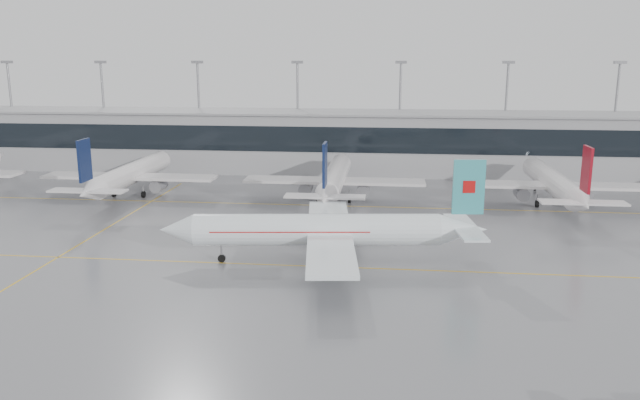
# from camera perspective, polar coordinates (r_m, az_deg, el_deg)

# --- Properties ---
(ground) EXTENTS (320.00, 320.00, 0.00)m
(ground) POSITION_cam_1_polar(r_m,az_deg,el_deg) (71.21, -1.06, -6.06)
(ground) COLOR slate
(ground) RESTS_ON ground
(taxi_line_main) EXTENTS (120.00, 0.25, 0.01)m
(taxi_line_main) POSITION_cam_1_polar(r_m,az_deg,el_deg) (71.21, -1.06, -6.06)
(taxi_line_main) COLOR gold
(taxi_line_main) RESTS_ON ground
(taxi_line_north) EXTENTS (120.00, 0.25, 0.01)m
(taxi_line_north) POSITION_cam_1_polar(r_m,az_deg,el_deg) (99.91, 1.12, -0.52)
(taxi_line_north) COLOR gold
(taxi_line_north) RESTS_ON ground
(taxi_line_cross) EXTENTS (0.25, 60.00, 0.01)m
(taxi_line_cross) POSITION_cam_1_polar(r_m,az_deg,el_deg) (93.37, -18.43, -2.14)
(taxi_line_cross) COLOR gold
(taxi_line_cross) RESTS_ON ground
(terminal) EXTENTS (180.00, 15.00, 12.00)m
(terminal) POSITION_cam_1_polar(r_m,az_deg,el_deg) (130.24, 2.40, 5.28)
(terminal) COLOR #949497
(terminal) RESTS_ON ground
(terminal_glass) EXTENTS (180.00, 0.20, 5.00)m
(terminal_glass) POSITION_cam_1_polar(r_m,az_deg,el_deg) (122.58, 2.17, 5.51)
(terminal_glass) COLOR black
(terminal_glass) RESTS_ON ground
(terminal_roof) EXTENTS (182.00, 16.00, 0.40)m
(terminal_roof) POSITION_cam_1_polar(r_m,az_deg,el_deg) (129.58, 2.43, 8.00)
(terminal_roof) COLOR gray
(terminal_roof) RESTS_ON ground
(light_masts) EXTENTS (156.40, 1.00, 22.60)m
(light_masts) POSITION_cam_1_polar(r_m,az_deg,el_deg) (135.46, 2.61, 8.69)
(light_masts) COLOR gray
(light_masts) RESTS_ON ground
(air_canada_jet) EXTENTS (37.77, 30.70, 11.99)m
(air_canada_jet) POSITION_cam_1_polar(r_m,az_deg,el_deg) (71.47, 0.70, -2.78)
(air_canada_jet) COLOR white
(air_canada_jet) RESTS_ON ground
(parked_jet_b) EXTENTS (29.64, 36.96, 11.72)m
(parked_jet_b) POSITION_cam_1_polar(r_m,az_deg,el_deg) (111.27, -16.96, 2.25)
(parked_jet_b) COLOR silver
(parked_jet_b) RESTS_ON ground
(parked_jet_c) EXTENTS (29.64, 36.96, 11.72)m
(parked_jet_c) POSITION_cam_1_polar(r_m,az_deg,el_deg) (102.72, 1.32, 1.96)
(parked_jet_c) COLOR silver
(parked_jet_c) RESTS_ON ground
(parked_jet_d) EXTENTS (29.64, 36.96, 11.72)m
(parked_jet_d) POSITION_cam_1_polar(r_m,az_deg,el_deg) (105.70, 20.58, 1.45)
(parked_jet_d) COLOR silver
(parked_jet_d) RESTS_ON ground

